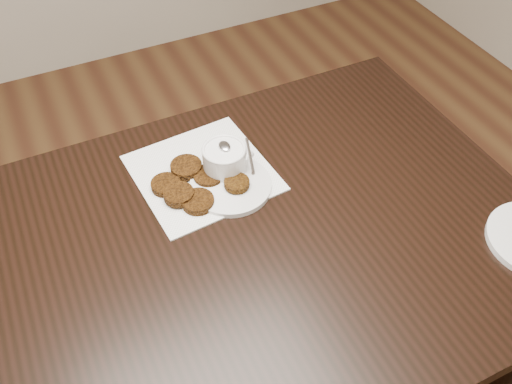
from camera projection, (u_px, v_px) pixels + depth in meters
table at (224, 342)px, 1.38m from camera, size 1.37×0.88×0.75m
napkin at (203, 173)px, 1.26m from camera, size 0.31×0.31×0.00m
sauce_ramekin at (224, 148)px, 1.21m from camera, size 0.16×0.16×0.13m
patty_cluster at (187, 183)px, 1.22m from camera, size 0.24×0.24×0.02m
plate_with_patty at (231, 183)px, 1.22m from camera, size 0.21×0.21×0.03m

